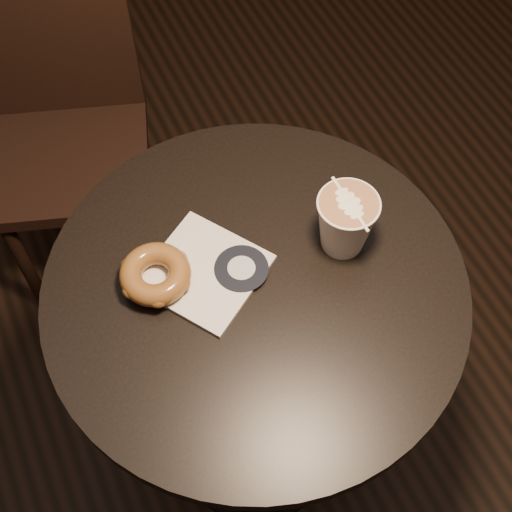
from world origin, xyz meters
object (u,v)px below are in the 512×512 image
(chair, at_px, (62,103))
(latte_cup, at_px, (345,223))
(doughnut, at_px, (155,274))
(pastry_bag, at_px, (204,272))
(cafe_table, at_px, (255,337))

(chair, height_order, latte_cup, chair)
(chair, bearing_deg, latte_cup, -48.19)
(latte_cup, bearing_deg, doughnut, 169.39)
(doughnut, relative_size, latte_cup, 1.03)
(chair, xyz_separation_m, doughnut, (0.01, -0.68, 0.25))
(chair, relative_size, latte_cup, 8.30)
(pastry_bag, distance_m, doughnut, 0.08)
(cafe_table, height_order, pastry_bag, pastry_bag)
(chair, relative_size, pastry_bag, 5.40)
(cafe_table, xyz_separation_m, pastry_bag, (-0.07, 0.06, 0.20))
(doughnut, bearing_deg, latte_cup, -10.61)
(cafe_table, relative_size, latte_cup, 6.65)
(cafe_table, relative_size, doughnut, 6.47)
(chair, height_order, pastry_bag, chair)
(chair, height_order, doughnut, chair)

